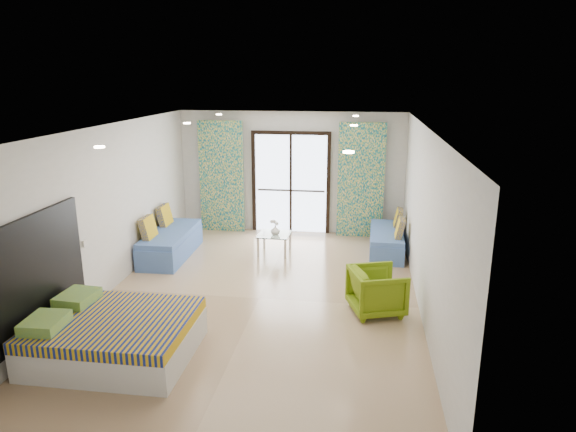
# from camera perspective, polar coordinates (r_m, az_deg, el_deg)

# --- Properties ---
(floor) EXTENTS (5.00, 7.50, 0.01)m
(floor) POSITION_cam_1_polar(r_m,az_deg,el_deg) (8.33, -3.23, -9.12)
(floor) COLOR #9D7F5E
(floor) RESTS_ON ground
(ceiling) EXTENTS (5.00, 7.50, 0.01)m
(ceiling) POSITION_cam_1_polar(r_m,az_deg,el_deg) (7.62, -3.53, 9.69)
(ceiling) COLOR silver
(ceiling) RESTS_ON ground
(wall_back) EXTENTS (5.00, 0.01, 2.70)m
(wall_back) POSITION_cam_1_polar(r_m,az_deg,el_deg) (11.48, 0.34, 4.83)
(wall_back) COLOR silver
(wall_back) RESTS_ON ground
(wall_front) EXTENTS (5.00, 0.01, 2.70)m
(wall_front) POSITION_cam_1_polar(r_m,az_deg,el_deg) (4.50, -13.08, -12.88)
(wall_front) COLOR silver
(wall_front) RESTS_ON ground
(wall_left) EXTENTS (0.01, 7.50, 2.70)m
(wall_left) POSITION_cam_1_polar(r_m,az_deg,el_deg) (8.71, -19.72, 0.50)
(wall_left) COLOR silver
(wall_left) RESTS_ON ground
(wall_right) EXTENTS (0.01, 7.50, 2.70)m
(wall_right) POSITION_cam_1_polar(r_m,az_deg,el_deg) (7.78, 14.99, -0.83)
(wall_right) COLOR silver
(wall_right) RESTS_ON ground
(balcony_door) EXTENTS (1.76, 0.08, 2.28)m
(balcony_door) POSITION_cam_1_polar(r_m,az_deg,el_deg) (11.47, 0.32, 4.35)
(balcony_door) COLOR black
(balcony_door) RESTS_ON floor
(balcony_rail) EXTENTS (1.52, 0.03, 0.04)m
(balcony_rail) POSITION_cam_1_polar(r_m,az_deg,el_deg) (11.54, 0.32, 2.86)
(balcony_rail) COLOR #595451
(balcony_rail) RESTS_ON balcony_door
(curtain_left) EXTENTS (1.00, 0.10, 2.50)m
(curtain_left) POSITION_cam_1_polar(r_m,az_deg,el_deg) (11.63, -7.39, 4.34)
(curtain_left) COLOR beige
(curtain_left) RESTS_ON floor
(curtain_right) EXTENTS (1.00, 0.10, 2.50)m
(curtain_right) POSITION_cam_1_polar(r_m,az_deg,el_deg) (11.22, 8.10, 3.91)
(curtain_right) COLOR beige
(curtain_right) RESTS_ON floor
(downlight_a) EXTENTS (0.12, 0.12, 0.02)m
(downlight_a) POSITION_cam_1_polar(r_m,az_deg,el_deg) (6.22, -20.22, 7.22)
(downlight_a) COLOR #FFE0B2
(downlight_a) RESTS_ON ceiling
(downlight_b) EXTENTS (0.12, 0.12, 0.02)m
(downlight_b) POSITION_cam_1_polar(r_m,az_deg,el_deg) (5.49, 6.75, 7.08)
(downlight_b) COLOR #FFE0B2
(downlight_b) RESTS_ON ceiling
(downlight_c) EXTENTS (0.12, 0.12, 0.02)m
(downlight_c) POSITION_cam_1_polar(r_m,az_deg,el_deg) (8.96, -11.16, 10.09)
(downlight_c) COLOR #FFE0B2
(downlight_c) RESTS_ON ceiling
(downlight_d) EXTENTS (0.12, 0.12, 0.02)m
(downlight_d) POSITION_cam_1_polar(r_m,az_deg,el_deg) (8.47, 7.34, 9.96)
(downlight_d) COLOR #FFE0B2
(downlight_d) RESTS_ON ceiling
(downlight_e) EXTENTS (0.12, 0.12, 0.02)m
(downlight_e) POSITION_cam_1_polar(r_m,az_deg,el_deg) (10.86, -7.68, 11.12)
(downlight_e) COLOR #FFE0B2
(downlight_e) RESTS_ON ceiling
(downlight_f) EXTENTS (0.12, 0.12, 0.02)m
(downlight_f) POSITION_cam_1_polar(r_m,az_deg,el_deg) (10.46, 7.54, 10.97)
(downlight_f) COLOR #FFE0B2
(downlight_f) RESTS_ON ceiling
(headboard) EXTENTS (0.06, 2.10, 1.50)m
(headboard) POSITION_cam_1_polar(r_m,az_deg,el_deg) (7.18, -26.40, -5.85)
(headboard) COLOR black
(headboard) RESTS_ON floor
(switch_plate) EXTENTS (0.02, 0.10, 0.10)m
(switch_plate) POSITION_cam_1_polar(r_m,az_deg,el_deg) (8.18, -21.62, -2.82)
(switch_plate) COLOR silver
(switch_plate) RESTS_ON wall_left
(bed) EXTENTS (1.91, 1.56, 0.66)m
(bed) POSITION_cam_1_polar(r_m,az_deg,el_deg) (7.00, -18.80, -12.50)
(bed) COLOR silver
(bed) RESTS_ON floor
(daybed_left) EXTENTS (0.77, 1.89, 0.93)m
(daybed_left) POSITION_cam_1_polar(r_m,az_deg,el_deg) (10.33, -12.98, -2.86)
(daybed_left) COLOR #4A6CB0
(daybed_left) RESTS_ON floor
(daybed_right) EXTENTS (0.68, 1.67, 0.82)m
(daybed_right) POSITION_cam_1_polar(r_m,az_deg,el_deg) (10.49, 10.95, -2.66)
(daybed_right) COLOR #4A6CB0
(daybed_right) RESTS_ON floor
(coffee_table) EXTENTS (0.64, 0.64, 0.71)m
(coffee_table) POSITION_cam_1_polar(r_m,az_deg,el_deg) (10.21, -1.53, -2.22)
(coffee_table) COLOR silver
(coffee_table) RESTS_ON floor
(vase) EXTENTS (0.24, 0.24, 0.19)m
(vase) POSITION_cam_1_polar(r_m,az_deg,el_deg) (10.10, -1.41, -1.61)
(vase) COLOR white
(vase) RESTS_ON coffee_table
(armchair) EXTENTS (0.89, 0.92, 0.76)m
(armchair) POSITION_cam_1_polar(r_m,az_deg,el_deg) (7.83, 9.86, -7.97)
(armchair) COLOR olive
(armchair) RESTS_ON floor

